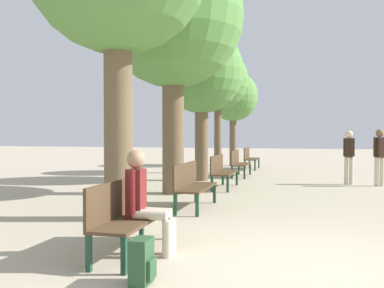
{
  "coord_description": "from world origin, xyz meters",
  "views": [
    {
      "loc": [
        -0.11,
        -4.91,
        1.55
      ],
      "look_at": [
        -2.87,
        5.85,
        1.27
      ],
      "focal_mm": 40.0,
      "sensor_mm": 36.0,
      "label": 1
    }
  ],
  "objects_px": {
    "bench_row_4": "(250,157)",
    "tree_row_1": "(173,19)",
    "bench_row_1": "(192,183)",
    "person_seated": "(145,199)",
    "bench_row_0": "(126,212)",
    "tree_row_4": "(233,97)",
    "pedestrian_near": "(349,154)",
    "bench_row_2": "(221,169)",
    "bench_row_3": "(239,162)",
    "pedestrian_mid": "(379,154)",
    "tree_row_3": "(218,81)",
    "tree_row_2": "(202,73)",
    "backpack": "(142,262)"
  },
  "relations": [
    {
      "from": "backpack",
      "to": "pedestrian_near",
      "type": "height_order",
      "value": "pedestrian_near"
    },
    {
      "from": "tree_row_4",
      "to": "tree_row_1",
      "type": "bearing_deg",
      "value": -90.0
    },
    {
      "from": "backpack",
      "to": "tree_row_2",
      "type": "bearing_deg",
      "value": 99.55
    },
    {
      "from": "bench_row_3",
      "to": "person_seated",
      "type": "xyz_separation_m",
      "value": [
        0.25,
        -10.11,
        0.17
      ]
    },
    {
      "from": "bench_row_1",
      "to": "pedestrian_mid",
      "type": "height_order",
      "value": "pedestrian_mid"
    },
    {
      "from": "tree_row_4",
      "to": "pedestrian_mid",
      "type": "height_order",
      "value": "tree_row_4"
    },
    {
      "from": "pedestrian_near",
      "to": "pedestrian_mid",
      "type": "height_order",
      "value": "pedestrian_mid"
    },
    {
      "from": "tree_row_4",
      "to": "backpack",
      "type": "height_order",
      "value": "tree_row_4"
    },
    {
      "from": "bench_row_2",
      "to": "tree_row_3",
      "type": "xyz_separation_m",
      "value": [
        -1.01,
        4.67,
        3.07
      ]
    },
    {
      "from": "tree_row_1",
      "to": "tree_row_2",
      "type": "bearing_deg",
      "value": 90.0
    },
    {
      "from": "tree_row_1",
      "to": "tree_row_4",
      "type": "xyz_separation_m",
      "value": [
        0.0,
        9.86,
        -1.19
      ]
    },
    {
      "from": "pedestrian_near",
      "to": "pedestrian_mid",
      "type": "bearing_deg",
      "value": -14.17
    },
    {
      "from": "bench_row_2",
      "to": "backpack",
      "type": "relative_size",
      "value": 3.65
    },
    {
      "from": "tree_row_3",
      "to": "person_seated",
      "type": "relative_size",
      "value": 3.62
    },
    {
      "from": "bench_row_1",
      "to": "pedestrian_mid",
      "type": "distance_m",
      "value": 6.7
    },
    {
      "from": "tree_row_2",
      "to": "tree_row_4",
      "type": "xyz_separation_m",
      "value": [
        -0.0,
        6.65,
        -0.25
      ]
    },
    {
      "from": "bench_row_2",
      "to": "tree_row_2",
      "type": "height_order",
      "value": "tree_row_2"
    },
    {
      "from": "bench_row_4",
      "to": "tree_row_1",
      "type": "relative_size",
      "value": 0.27
    },
    {
      "from": "tree_row_3",
      "to": "person_seated",
      "type": "height_order",
      "value": "tree_row_3"
    },
    {
      "from": "backpack",
      "to": "pedestrian_mid",
      "type": "relative_size",
      "value": 0.28
    },
    {
      "from": "tree_row_3",
      "to": "person_seated",
      "type": "distance_m",
      "value": 11.84
    },
    {
      "from": "bench_row_1",
      "to": "tree_row_3",
      "type": "bearing_deg",
      "value": 97.16
    },
    {
      "from": "tree_row_1",
      "to": "pedestrian_near",
      "type": "distance_m",
      "value": 6.64
    },
    {
      "from": "person_seated",
      "to": "backpack",
      "type": "relative_size",
      "value": 2.85
    },
    {
      "from": "tree_row_4",
      "to": "bench_row_4",
      "type": "bearing_deg",
      "value": -60.01
    },
    {
      "from": "bench_row_2",
      "to": "bench_row_3",
      "type": "bearing_deg",
      "value": 90.0
    },
    {
      "from": "pedestrian_near",
      "to": "person_seated",
      "type": "bearing_deg",
      "value": -111.17
    },
    {
      "from": "bench_row_2",
      "to": "tree_row_2",
      "type": "bearing_deg",
      "value": 118.66
    },
    {
      "from": "tree_row_4",
      "to": "pedestrian_mid",
      "type": "relative_size",
      "value": 2.71
    },
    {
      "from": "tree_row_4",
      "to": "tree_row_2",
      "type": "bearing_deg",
      "value": -90.0
    },
    {
      "from": "tree_row_4",
      "to": "tree_row_3",
      "type": "bearing_deg",
      "value": -90.0
    },
    {
      "from": "bench_row_0",
      "to": "tree_row_4",
      "type": "xyz_separation_m",
      "value": [
        -1.01,
        15.25,
        2.76
      ]
    },
    {
      "from": "tree_row_1",
      "to": "tree_row_3",
      "type": "height_order",
      "value": "tree_row_1"
    },
    {
      "from": "bench_row_1",
      "to": "pedestrian_near",
      "type": "distance_m",
      "value": 6.36
    },
    {
      "from": "tree_row_1",
      "to": "pedestrian_mid",
      "type": "relative_size",
      "value": 3.8
    },
    {
      "from": "tree_row_2",
      "to": "tree_row_4",
      "type": "height_order",
      "value": "tree_row_2"
    },
    {
      "from": "bench_row_1",
      "to": "person_seated",
      "type": "height_order",
      "value": "person_seated"
    },
    {
      "from": "bench_row_2",
      "to": "pedestrian_near",
      "type": "relative_size",
      "value": 1.05
    },
    {
      "from": "bench_row_2",
      "to": "pedestrian_near",
      "type": "xyz_separation_m",
      "value": [
        3.58,
        1.87,
        0.4
      ]
    },
    {
      "from": "bench_row_0",
      "to": "tree_row_1",
      "type": "bearing_deg",
      "value": 100.63
    },
    {
      "from": "bench_row_0",
      "to": "tree_row_3",
      "type": "bearing_deg",
      "value": 95.06
    },
    {
      "from": "tree_row_4",
      "to": "pedestrian_near",
      "type": "bearing_deg",
      "value": -55.28
    },
    {
      "from": "bench_row_0",
      "to": "person_seated",
      "type": "height_order",
      "value": "person_seated"
    },
    {
      "from": "tree_row_4",
      "to": "bench_row_0",
      "type": "bearing_deg",
      "value": -86.21
    },
    {
      "from": "bench_row_4",
      "to": "tree_row_2",
      "type": "distance_m",
      "value": 5.84
    },
    {
      "from": "bench_row_1",
      "to": "tree_row_2",
      "type": "bearing_deg",
      "value": 100.95
    },
    {
      "from": "person_seated",
      "to": "bench_row_0",
      "type": "bearing_deg",
      "value": -178.36
    },
    {
      "from": "bench_row_3",
      "to": "pedestrian_mid",
      "type": "xyz_separation_m",
      "value": [
        4.41,
        -1.71,
        0.42
      ]
    },
    {
      "from": "pedestrian_near",
      "to": "tree_row_3",
      "type": "bearing_deg",
      "value": 148.6
    },
    {
      "from": "tree_row_3",
      "to": "bench_row_2",
      "type": "bearing_deg",
      "value": -77.79
    }
  ]
}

